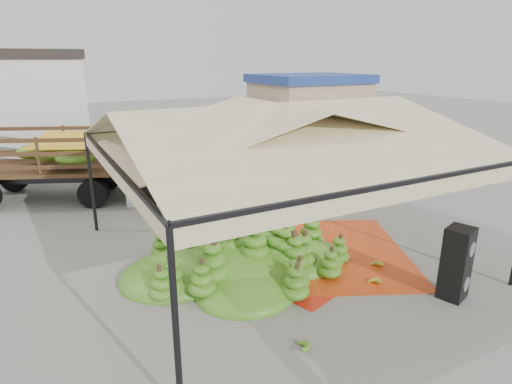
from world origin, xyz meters
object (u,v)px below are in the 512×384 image
truck_right (250,134)px  truck_left (90,156)px  banana_heap (242,245)px  vendor (249,175)px  speaker_stack (456,263)px

truck_right → truck_left: bearing=177.0°
banana_heap → truck_left: truck_left is taller
vendor → truck_right: (2.59, 4.98, 0.61)m
truck_left → truck_right: (7.93, 2.55, -0.21)m
banana_heap → truck_right: size_ratio=0.85×
banana_heap → speaker_stack: (3.50, -3.35, 0.18)m
speaker_stack → truck_left: truck_left is taller
banana_heap → vendor: (2.94, 5.34, 0.15)m
banana_heap → truck_right: 11.73m
banana_heap → truck_left: bearing=107.2°
vendor → truck_left: bearing=-9.5°
vendor → truck_right: truck_right is taller
banana_heap → vendor: vendor is taller
banana_heap → truck_right: (5.53, 10.31, 0.76)m
speaker_stack → vendor: bearing=75.0°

